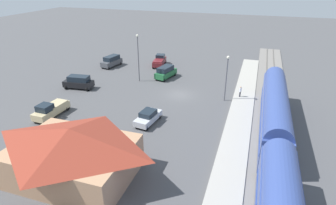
{
  "coord_description": "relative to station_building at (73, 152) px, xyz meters",
  "views": [
    {
      "loc": [
        -11.12,
        39.49,
        17.78
      ],
      "look_at": [
        0.11,
        5.46,
        1.0
      ],
      "focal_mm": 29.64,
      "sensor_mm": 36.0,
      "label": 1
    }
  ],
  "objects": [
    {
      "name": "station_building",
      "position": [
        0.0,
        0.0,
        0.0
      ],
      "size": [
        11.72,
        8.67,
        5.2
      ],
      "color": "tan",
      "rests_on": "ground"
    },
    {
      "name": "railway_track",
      "position": [
        -18.0,
        -22.0,
        -2.6
      ],
      "size": [
        4.8,
        70.0,
        0.3
      ],
      "color": "slate",
      "rests_on": "ground"
    },
    {
      "name": "pickup_maroon",
      "position": [
        4.28,
        -35.62,
        -1.67
      ],
      "size": [
        2.7,
        5.62,
        2.14
      ],
      "color": "maroon",
      "rests_on": "ground"
    },
    {
      "name": "platform",
      "position": [
        -14.0,
        -22.0,
        -2.55
      ],
      "size": [
        3.2,
        46.0,
        0.3
      ],
      "color": "#A8A399",
      "rests_on": "ground"
    },
    {
      "name": "sedan_silver",
      "position": [
        -2.75,
        -11.81,
        -1.82
      ],
      "size": [
        2.43,
        4.71,
        1.74
      ],
      "color": "silver",
      "rests_on": "ground"
    },
    {
      "name": "suv_green",
      "position": [
        0.6,
        -28.78,
        -1.55
      ],
      "size": [
        3.05,
        5.22,
        2.22
      ],
      "color": "#236638",
      "rests_on": "ground"
    },
    {
      "name": "pickup_tan",
      "position": [
        10.49,
        -9.36,
        -1.67
      ],
      "size": [
        2.15,
        5.47,
        2.14
      ],
      "color": "#C6B284",
      "rests_on": "ground"
    },
    {
      "name": "ground_plane",
      "position": [
        -4.0,
        -22.0,
        -2.7
      ],
      "size": [
        200.0,
        200.0,
        0.0
      ],
      "primitive_type": "plane",
      "color": "#4C4C4F"
    },
    {
      "name": "suv_black",
      "position": [
        12.86,
        -19.25,
        -1.55
      ],
      "size": [
        5.09,
        2.83,
        2.22
      ],
      "color": "black",
      "rests_on": "ground"
    },
    {
      "name": "light_pole_near_platform",
      "position": [
        -11.2,
        -21.99,
        1.78
      ],
      "size": [
        0.44,
        0.44,
        7.03
      ],
      "color": "#515156",
      "rests_on": "ground"
    },
    {
      "name": "pedestrian_on_platform",
      "position": [
        -13.36,
        -23.5,
        -1.42
      ],
      "size": [
        0.36,
        0.36,
        1.71
      ],
      "color": "#333338",
      "rests_on": "platform"
    },
    {
      "name": "light_pole_lot_center",
      "position": [
        4.6,
        -25.7,
        2.52
      ],
      "size": [
        0.44,
        0.44,
        8.38
      ],
      "color": "#515156",
      "rests_on": "ground"
    },
    {
      "name": "suv_charcoal",
      "position": [
        13.57,
        -31.93,
        -1.55
      ],
      "size": [
        2.84,
        5.18,
        2.22
      ],
      "color": "#47494F",
      "rests_on": "ground"
    }
  ]
}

